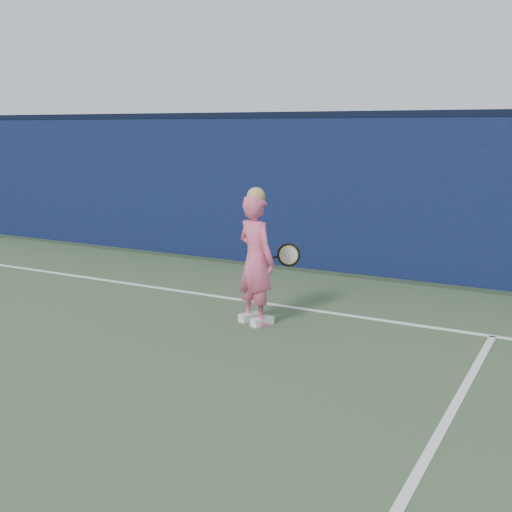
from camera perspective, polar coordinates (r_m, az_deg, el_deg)
The scene contains 4 objects.
backstop_wall at distance 11.52m, azimuth -1.68°, elevation 5.90°, with size 24.00×0.40×2.50m, color #0C1937.
wall_cap at distance 11.47m, azimuth -1.71°, elevation 12.38°, with size 24.00×0.42×0.10m, color black.
player at distance 7.67m, azimuth 0.00°, elevation -0.30°, with size 0.68×0.58×1.66m.
racket at distance 7.99m, azimuth 2.74°, elevation 0.06°, with size 0.55×0.12×0.30m.
Camera 1 is at (5.73, -3.43, 2.36)m, focal length 45.00 mm.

